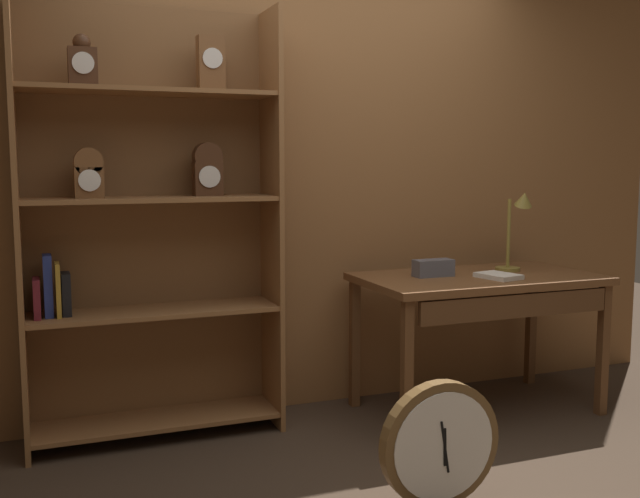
{
  "coord_description": "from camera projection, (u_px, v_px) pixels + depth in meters",
  "views": [
    {
      "loc": [
        -1.43,
        -2.52,
        1.4
      ],
      "look_at": [
        -0.21,
        0.61,
        0.99
      ],
      "focal_mm": 41.33,
      "sensor_mm": 36.0,
      "label": 1
    }
  ],
  "objects": [
    {
      "name": "bookshelf",
      "position": [
        148.0,
        226.0,
        3.66
      ],
      "size": [
        1.25,
        0.35,
        2.16
      ],
      "color": "brown",
      "rests_on": "ground"
    },
    {
      "name": "open_repair_manual",
      "position": [
        498.0,
        276.0,
        3.95
      ],
      "size": [
        0.2,
        0.25,
        0.02
      ],
      "primitive_type": "cube",
      "rotation": [
        0.0,
        0.0,
        0.22
      ],
      "color": "silver",
      "rests_on": "workbench"
    },
    {
      "name": "round_clock_large",
      "position": [
        440.0,
        448.0,
        2.89
      ],
      "size": [
        0.51,
        0.11,
        0.55
      ],
      "color": "brown",
      "rests_on": "ground"
    },
    {
      "name": "toolbox_small",
      "position": [
        433.0,
        268.0,
        4.01
      ],
      "size": [
        0.22,
        0.09,
        0.09
      ],
      "primitive_type": "cube",
      "color": "#595960",
      "rests_on": "workbench"
    },
    {
      "name": "workbench",
      "position": [
        481.0,
        291.0,
        4.04
      ],
      "size": [
        1.31,
        0.73,
        0.77
      ],
      "color": "brown",
      "rests_on": "ground"
    },
    {
      "name": "desk_lamp",
      "position": [
        517.0,
        224.0,
        4.18
      ],
      "size": [
        0.19,
        0.19,
        0.47
      ],
      "color": "olive",
      "rests_on": "workbench"
    },
    {
      "name": "back_wood_panel",
      "position": [
        306.0,
        178.0,
        4.13
      ],
      "size": [
        4.8,
        0.05,
        2.6
      ],
      "primitive_type": "cube",
      "color": "brown",
      "rests_on": "ground"
    }
  ]
}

